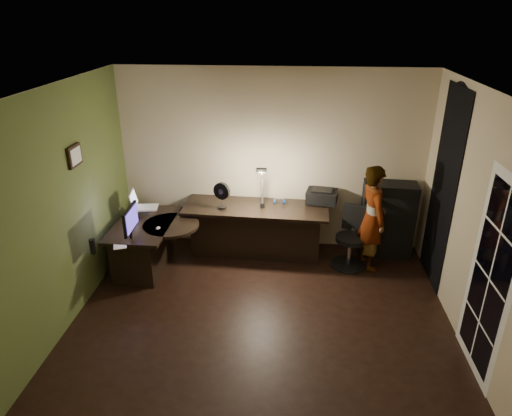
# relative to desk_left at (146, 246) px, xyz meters

# --- Properties ---
(floor) EXTENTS (4.50, 4.00, 0.01)m
(floor) POSITION_rel_desk_left_xyz_m (1.70, -1.05, -0.36)
(floor) COLOR black
(floor) RESTS_ON ground
(ceiling) EXTENTS (4.50, 4.00, 0.01)m
(ceiling) POSITION_rel_desk_left_xyz_m (1.70, -1.05, 2.35)
(ceiling) COLOR silver
(ceiling) RESTS_ON floor
(wall_back) EXTENTS (4.50, 0.01, 2.70)m
(wall_back) POSITION_rel_desk_left_xyz_m (1.70, 0.96, 0.99)
(wall_back) COLOR #C3B18E
(wall_back) RESTS_ON floor
(wall_front) EXTENTS (4.50, 0.01, 2.70)m
(wall_front) POSITION_rel_desk_left_xyz_m (1.70, -3.05, 0.99)
(wall_front) COLOR #C3B18E
(wall_front) RESTS_ON floor
(wall_left) EXTENTS (0.01, 4.00, 2.70)m
(wall_left) POSITION_rel_desk_left_xyz_m (-0.55, -1.05, 0.99)
(wall_left) COLOR #C3B18E
(wall_left) RESTS_ON floor
(wall_right) EXTENTS (0.01, 4.00, 2.70)m
(wall_right) POSITION_rel_desk_left_xyz_m (3.96, -1.05, 0.99)
(wall_right) COLOR #C3B18E
(wall_right) RESTS_ON floor
(green_wall_overlay) EXTENTS (0.00, 4.00, 2.70)m
(green_wall_overlay) POSITION_rel_desk_left_xyz_m (-0.54, -1.05, 0.99)
(green_wall_overlay) COLOR #4B5B28
(green_wall_overlay) RESTS_ON floor
(arched_doorway) EXTENTS (0.01, 0.90, 2.60)m
(arched_doorway) POSITION_rel_desk_left_xyz_m (3.94, 0.10, 0.94)
(arched_doorway) COLOR black
(arched_doorway) RESTS_ON floor
(french_door) EXTENTS (0.02, 0.92, 2.10)m
(french_door) POSITION_rel_desk_left_xyz_m (3.94, -1.60, 0.69)
(french_door) COLOR white
(french_door) RESTS_ON floor
(framed_picture) EXTENTS (0.04, 0.30, 0.25)m
(framed_picture) POSITION_rel_desk_left_xyz_m (-0.52, -0.60, 1.49)
(framed_picture) COLOR black
(framed_picture) RESTS_ON wall_left
(desk_left) EXTENTS (0.79, 1.26, 0.72)m
(desk_left) POSITION_rel_desk_left_xyz_m (0.00, 0.00, 0.00)
(desk_left) COLOR black
(desk_left) RESTS_ON floor
(desk_right) EXTENTS (2.12, 0.82, 0.78)m
(desk_right) POSITION_rel_desk_left_xyz_m (1.50, 0.53, 0.03)
(desk_right) COLOR black
(desk_right) RESTS_ON floor
(cabinet) EXTENTS (0.77, 0.42, 1.13)m
(cabinet) POSITION_rel_desk_left_xyz_m (3.43, 0.73, 0.21)
(cabinet) COLOR black
(cabinet) RESTS_ON floor
(laptop_stand) EXTENTS (0.25, 0.22, 0.09)m
(laptop_stand) POSITION_rel_desk_left_xyz_m (-0.07, 0.35, 0.39)
(laptop_stand) COLOR silver
(laptop_stand) RESTS_ON desk_left
(laptop) EXTENTS (0.41, 0.39, 0.25)m
(laptop) POSITION_rel_desk_left_xyz_m (-0.07, 0.35, 0.55)
(laptop) COLOR silver
(laptop) RESTS_ON laptop_stand
(monitor) EXTENTS (0.11, 0.49, 0.32)m
(monitor) POSITION_rel_desk_left_xyz_m (-0.02, -0.45, 0.50)
(monitor) COLOR black
(monitor) RESTS_ON desk_left
(mouse) EXTENTS (0.08, 0.10, 0.03)m
(mouse) POSITION_rel_desk_left_xyz_m (0.24, -0.13, 0.36)
(mouse) COLOR silver
(mouse) RESTS_ON desk_left
(phone) EXTENTS (0.11, 0.16, 0.01)m
(phone) POSITION_rel_desk_left_xyz_m (0.20, 0.16, 0.35)
(phone) COLOR black
(phone) RESTS_ON desk_left
(pen) EXTENTS (0.04, 0.15, 0.01)m
(pen) POSITION_rel_desk_left_xyz_m (0.47, 0.04, 0.35)
(pen) COLOR black
(pen) RESTS_ON desk_left
(speaker) EXTENTS (0.08, 0.08, 0.19)m
(speaker) POSITION_rel_desk_left_xyz_m (-0.35, -0.84, 0.44)
(speaker) COLOR black
(speaker) RESTS_ON desk_left
(notepad) EXTENTS (0.23, 0.26, 0.01)m
(notepad) POSITION_rel_desk_left_xyz_m (-0.11, -0.62, 0.35)
(notepad) COLOR silver
(notepad) RESTS_ON desk_left
(desk_fan) EXTENTS (0.28, 0.21, 0.38)m
(desk_fan) POSITION_rel_desk_left_xyz_m (1.03, 0.43, 0.63)
(desk_fan) COLOR black
(desk_fan) RESTS_ON desk_right
(headphones) EXTENTS (0.18, 0.10, 0.08)m
(headphones) POSITION_rel_desk_left_xyz_m (1.83, 0.64, 0.48)
(headphones) COLOR navy
(headphones) RESTS_ON desk_right
(printer) EXTENTS (0.49, 0.41, 0.20)m
(printer) POSITION_rel_desk_left_xyz_m (2.46, 0.76, 0.54)
(printer) COLOR black
(printer) RESTS_ON desk_right
(desk_lamp) EXTENTS (0.26, 0.36, 0.71)m
(desk_lamp) POSITION_rel_desk_left_xyz_m (1.60, 0.50, 0.80)
(desk_lamp) COLOR black
(desk_lamp) RESTS_ON desk_right
(office_chair) EXTENTS (0.63, 0.63, 0.88)m
(office_chair) POSITION_rel_desk_left_xyz_m (2.86, 0.32, 0.08)
(office_chair) COLOR black
(office_chair) RESTS_ON floor
(person) EXTENTS (0.49, 0.62, 1.52)m
(person) POSITION_rel_desk_left_xyz_m (3.14, 0.33, 0.40)
(person) COLOR #D8A88C
(person) RESTS_ON floor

